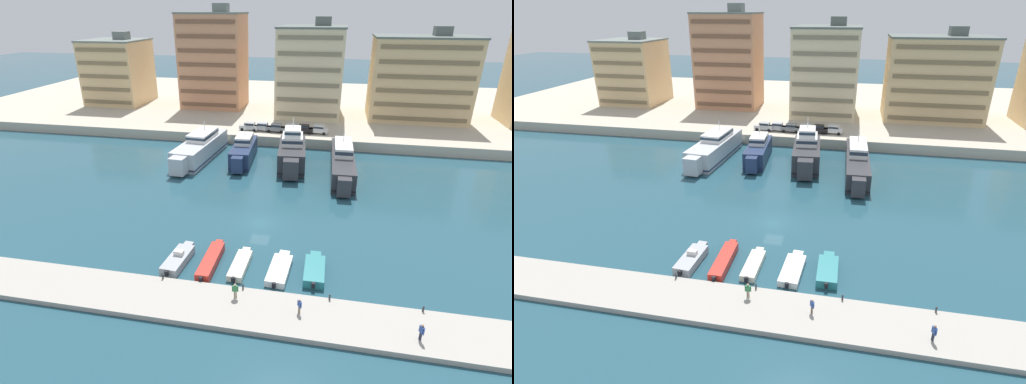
{
  "view_description": "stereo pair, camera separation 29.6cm",
  "coord_description": "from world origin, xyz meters",
  "views": [
    {
      "loc": [
        8.51,
        -45.78,
        25.95
      ],
      "look_at": [
        -1.39,
        4.44,
        2.5
      ],
      "focal_mm": 28.0,
      "sensor_mm": 36.0,
      "label": 1
    },
    {
      "loc": [
        8.8,
        -45.72,
        25.95
      ],
      "look_at": [
        -1.39,
        4.44,
        2.5
      ],
      "focal_mm": 28.0,
      "sensor_mm": 36.0,
      "label": 2
    }
  ],
  "objects": [
    {
      "name": "bollard_east",
      "position": [
        18.07,
        -14.42,
        0.86
      ],
      "size": [
        0.2,
        0.2,
        0.61
      ],
      "color": "#2D2D33",
      "rests_on": "pier_dock"
    },
    {
      "name": "bollard_east_mid",
      "position": [
        9.54,
        -14.42,
        0.86
      ],
      "size": [
        0.2,
        0.2,
        0.61
      ],
      "color": "#2D2D33",
      "rests_on": "pier_dock"
    },
    {
      "name": "car_silver_far_left",
      "position": [
        -9.23,
        36.7,
        3.02
      ],
      "size": [
        4.23,
        2.2,
        1.8
      ],
      "color": "#B7BCC1",
      "rests_on": "quay_promenade"
    },
    {
      "name": "quay_promenade",
      "position": [
        0.0,
        67.72,
        1.02
      ],
      "size": [
        180.0,
        70.0,
        2.05
      ],
      "primitive_type": "cube",
      "color": "#BCB29E",
      "rests_on": "ground"
    },
    {
      "name": "yacht_charcoal_mid_left",
      "position": [
        1.66,
        22.54,
        2.47
      ],
      "size": [
        5.79,
        15.72,
        8.47
      ],
      "color": "#333338",
      "rests_on": "ground"
    },
    {
      "name": "yacht_charcoal_center_left",
      "position": [
        10.66,
        20.85,
        1.99
      ],
      "size": [
        4.29,
        21.93,
        6.71
      ],
      "color": "#333338",
      "rests_on": "ground"
    },
    {
      "name": "pedestrian_near_edge",
      "position": [
        6.84,
        -16.8,
        1.45
      ],
      "size": [
        0.43,
        0.49,
        1.55
      ],
      "color": "#7A6B56",
      "rests_on": "pier_dock"
    },
    {
      "name": "bollard_west",
      "position": [
        -7.52,
        -14.42,
        0.86
      ],
      "size": [
        0.2,
        0.2,
        0.61
      ],
      "color": "#2D2D33",
      "rests_on": "pier_dock"
    },
    {
      "name": "apartment_block_left",
      "position": [
        -23.23,
        58.49,
        13.79
      ],
      "size": [
        16.18,
        12.39,
        25.35
      ],
      "color": "tan",
      "rests_on": "quay_promenade"
    },
    {
      "name": "car_black_center",
      "position": [
        2.49,
        36.95,
        3.02
      ],
      "size": [
        4.13,
        1.97,
        1.8
      ],
      "color": "black",
      "rests_on": "quay_promenade"
    },
    {
      "name": "ground_plane",
      "position": [
        0.0,
        0.0,
        0.0
      ],
      "size": [
        400.0,
        400.0,
        0.0
      ],
      "primitive_type": "plane",
      "color": "#234C5B"
    },
    {
      "name": "motorboat_red_left",
      "position": [
        -3.62,
        -10.25,
        0.5
      ],
      "size": [
        1.6,
        7.68,
        0.99
      ],
      "color": "red",
      "rests_on": "ground"
    },
    {
      "name": "bollard_west_mid",
      "position": [
        1.01,
        -14.42,
        0.86
      ],
      "size": [
        0.2,
        0.2,
        0.61
      ],
      "color": "#2D2D33",
      "rests_on": "pier_dock"
    },
    {
      "name": "car_white_center_left",
      "position": [
        -0.16,
        36.75,
        3.02
      ],
      "size": [
        4.17,
        2.06,
        1.8
      ],
      "color": "white",
      "rests_on": "quay_promenade"
    },
    {
      "name": "yacht_navy_left",
      "position": [
        -7.47,
        23.23,
        1.91
      ],
      "size": [
        4.39,
        14.82,
        6.46
      ],
      "color": "navy",
      "rests_on": "ground"
    },
    {
      "name": "motorboat_grey_far_left",
      "position": [
        -7.27,
        -10.66,
        0.51
      ],
      "size": [
        2.3,
        6.36,
        1.49
      ],
      "color": "#9EA3A8",
      "rests_on": "ground"
    },
    {
      "name": "apartment_block_far_left",
      "position": [
        -50.54,
        58.25,
        10.46
      ],
      "size": [
        15.1,
        15.48,
        18.69
      ],
      "color": "#E0BC84",
      "rests_on": "quay_promenade"
    },
    {
      "name": "pedestrian_mid_deck",
      "position": [
        0.57,
        -15.88,
        1.5
      ],
      "size": [
        0.63,
        0.27,
        1.63
      ],
      "color": "#7A6B56",
      "rests_on": "pier_dock"
    },
    {
      "name": "motorboat_teal_center",
      "position": [
        7.82,
        -9.78,
        0.48
      ],
      "size": [
        2.24,
        6.17,
        0.95
      ],
      "color": "teal",
      "rests_on": "ground"
    },
    {
      "name": "yacht_silver_far_left",
      "position": [
        -15.89,
        23.04,
        2.02
      ],
      "size": [
        6.22,
        20.37,
        6.64
      ],
      "color": "silver",
      "rests_on": "ground"
    },
    {
      "name": "pedestrian_far_side",
      "position": [
        17.18,
        -18.13,
        1.51
      ],
      "size": [
        0.4,
        0.58,
        1.65
      ],
      "color": "#282D3D",
      "rests_on": "pier_dock"
    },
    {
      "name": "motorboat_white_center_left",
      "position": [
        4.1,
        -10.19,
        0.36
      ],
      "size": [
        2.41,
        6.57,
        0.81
      ],
      "color": "white",
      "rests_on": "ground"
    },
    {
      "name": "car_grey_mid_left",
      "position": [
        -3.39,
        36.62,
        3.02
      ],
      "size": [
        4.17,
        2.05,
        1.8
      ],
      "color": "slate",
      "rests_on": "quay_promenade"
    },
    {
      "name": "apartment_block_center_left",
      "position": [
        27.34,
        54.69,
        11.42
      ],
      "size": [
        22.36,
        13.96,
        20.65
      ],
      "color": "#E0BC84",
      "rests_on": "quay_promenade"
    },
    {
      "name": "car_white_center_right",
      "position": [
        5.58,
        37.05,
        3.02
      ],
      "size": [
        4.23,
        2.2,
        1.8
      ],
      "color": "white",
      "rests_on": "quay_promenade"
    },
    {
      "name": "car_silver_left",
      "position": [
        -6.44,
        36.97,
        3.02
      ],
      "size": [
        4.18,
        2.08,
        1.8
      ],
      "color": "#B7BCC1",
      "rests_on": "quay_promenade"
    },
    {
      "name": "pier_dock",
      "position": [
        0.0,
        -17.07,
        0.27
      ],
      "size": [
        120.0,
        5.79,
        0.53
      ],
      "primitive_type": "cube",
      "color": "#A8A399",
      "rests_on": "ground"
    },
    {
      "name": "motorboat_cream_mid_left",
      "position": [
        -0.27,
        -10.17,
        0.36
      ],
      "size": [
        1.77,
        6.29,
        0.8
      ],
      "color": "beige",
      "rests_on": "ground"
    },
    {
      "name": "apartment_block_mid_left",
      "position": [
        2.22,
        55.31,
        12.35
      ],
      "size": [
        15.52,
        17.8,
        22.5
      ],
      "color": "beige",
      "rests_on": "quay_promenade"
    }
  ]
}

